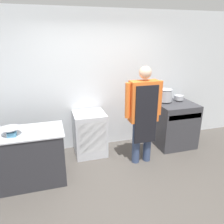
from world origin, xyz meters
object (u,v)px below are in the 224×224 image
stove (173,124)px  fridge_unit (90,133)px  sauce_pot (179,98)px  mixing_bowl (11,131)px  stock_pot (165,95)px  person_cook (144,110)px  plastic_tub (12,134)px

stove → fridge_unit: bearing=176.4°
fridge_unit → sauce_pot: bearing=0.6°
mixing_bowl → stock_pot: bearing=13.5°
fridge_unit → stock_pot: size_ratio=2.95×
fridge_unit → person_cook: size_ratio=0.48×
stove → mixing_bowl: size_ratio=3.35×
person_cook → plastic_tub: size_ratio=14.82×
person_cook → fridge_unit: bearing=146.1°
sauce_pot → mixing_bowl: bearing=-167.8°
stove → plastic_tub: 3.11m
stove → fridge_unit: 1.77m
mixing_bowl → plastic_tub: 0.05m
fridge_unit → plastic_tub: size_ratio=7.09×
fridge_unit → stock_pot: bearing=0.8°
fridge_unit → mixing_bowl: bearing=-152.2°
stock_pot → sauce_pot: (0.33, 0.00, -0.09)m
plastic_tub → mixing_bowl: bearing=111.9°
mixing_bowl → person_cook: bearing=2.6°
person_cook → plastic_tub: 2.11m
fridge_unit → stock_pot: stock_pot is taller
stove → stock_pot: (-0.17, 0.13, 0.61)m
plastic_tub → stock_pot: bearing=14.4°
fridge_unit → mixing_bowl: 1.51m
person_cook → sauce_pot: person_cook is taller
fridge_unit → sauce_pot: (1.93, 0.02, 0.57)m
fridge_unit → stock_pot: (1.60, 0.02, 0.65)m
fridge_unit → person_cook: 1.18m
person_cook → mixing_bowl: bearing=-177.4°
plastic_tub → person_cook: bearing=3.8°
person_cook → stock_pot: bearing=38.5°
stove → sauce_pot: 0.56m
mixing_bowl → plastic_tub: bearing=-68.1°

